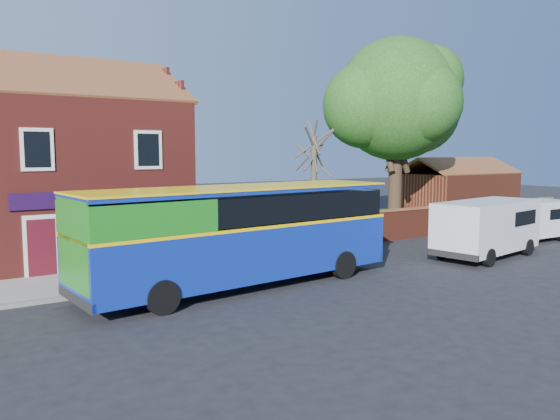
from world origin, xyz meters
TOP-DOWN VIEW (x-y plane):
  - ground at (0.00, 0.00)m, footprint 120.00×120.00m
  - pavement at (-7.00, 5.75)m, footprint 18.00×3.50m
  - kerb at (-7.00, 4.00)m, footprint 18.00×0.15m
  - grass_strip at (13.00, 13.00)m, footprint 26.00×12.00m
  - shop_building at (-7.02, 11.50)m, footprint 12.30×8.13m
  - boundary_wall at (13.00, 7.00)m, footprint 22.00×0.38m
  - outbuilding at (22.00, 13.00)m, footprint 8.20×5.06m
  - bus at (-1.95, 2.58)m, footprint 11.31×3.85m
  - van_near at (9.78, 1.42)m, footprint 5.82×3.08m
  - van_far at (15.28, 2.89)m, footprint 4.70×2.05m
  - large_tree at (13.97, 11.26)m, footprint 9.35×7.40m
  - bare_tree at (6.44, 9.40)m, footprint 2.19×2.60m

SIDE VIEW (x-z plane):
  - ground at x=0.00m, z-range 0.00..0.00m
  - grass_strip at x=13.00m, z-range 0.00..0.04m
  - pavement at x=-7.00m, z-range 0.00..0.12m
  - kerb at x=-7.00m, z-range 0.00..0.14m
  - boundary_wall at x=13.00m, z-range 0.01..1.61m
  - van_far at x=15.28m, z-range 0.12..2.17m
  - van_near at x=9.78m, z-range 0.15..2.58m
  - outbuilding at x=22.00m, z-range -0.48..3.69m
  - bus at x=-1.95m, z-range 0.23..3.60m
  - bare_tree at x=6.44m, z-range 0.08..5.91m
  - shop_building at x=-7.02m, z-range -1.84..8.66m
  - large_tree at x=13.97m, z-range 1.76..13.17m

